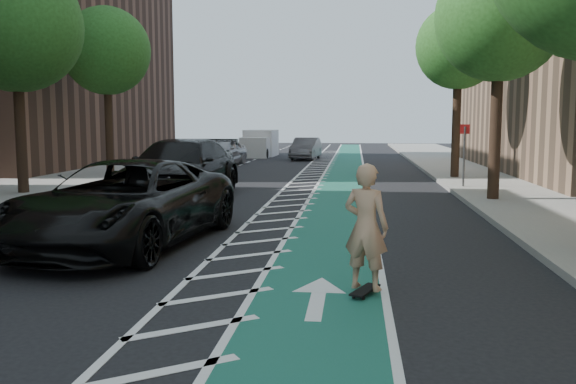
# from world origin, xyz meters

# --- Properties ---
(ground) EXTENTS (120.00, 120.00, 0.00)m
(ground) POSITION_xyz_m (0.00, 0.00, 0.00)
(ground) COLOR black
(ground) RESTS_ON ground
(bike_lane) EXTENTS (2.00, 90.00, 0.01)m
(bike_lane) POSITION_xyz_m (3.00, 10.00, 0.01)
(bike_lane) COLOR #1A5C42
(bike_lane) RESTS_ON ground
(buffer_strip) EXTENTS (1.40, 90.00, 0.01)m
(buffer_strip) POSITION_xyz_m (1.50, 10.00, 0.01)
(buffer_strip) COLOR silver
(buffer_strip) RESTS_ON ground
(sidewalk_right) EXTENTS (5.00, 90.00, 0.15)m
(sidewalk_right) POSITION_xyz_m (9.50, 10.00, 0.07)
(sidewalk_right) COLOR gray
(sidewalk_right) RESTS_ON ground
(sidewalk_left) EXTENTS (5.00, 90.00, 0.15)m
(sidewalk_left) POSITION_xyz_m (-9.50, 10.00, 0.07)
(sidewalk_left) COLOR gray
(sidewalk_left) RESTS_ON ground
(curb_right) EXTENTS (0.12, 90.00, 0.16)m
(curb_right) POSITION_xyz_m (7.05, 10.00, 0.08)
(curb_right) COLOR gray
(curb_right) RESTS_ON ground
(curb_left) EXTENTS (0.12, 90.00, 0.16)m
(curb_left) POSITION_xyz_m (-7.05, 10.00, 0.08)
(curb_left) COLOR gray
(curb_left) RESTS_ON ground
(building_left_far) EXTENTS (14.00, 22.00, 18.00)m
(building_left_far) POSITION_xyz_m (-17.50, 24.00, 9.00)
(building_left_far) COLOR brown
(building_left_far) RESTS_ON ground
(tree_r_c) EXTENTS (4.20, 4.20, 7.90)m
(tree_r_c) POSITION_xyz_m (7.90, 8.00, 5.77)
(tree_r_c) COLOR #382619
(tree_r_c) RESTS_ON ground
(tree_l_c) EXTENTS (4.20, 4.20, 7.90)m
(tree_l_c) POSITION_xyz_m (-7.90, 8.00, 5.77)
(tree_l_c) COLOR #382619
(tree_l_c) RESTS_ON ground
(tree_r_d) EXTENTS (4.20, 4.20, 7.90)m
(tree_r_d) POSITION_xyz_m (7.90, 16.00, 5.77)
(tree_r_d) COLOR #382619
(tree_r_d) RESTS_ON ground
(tree_l_d) EXTENTS (4.20, 4.20, 7.90)m
(tree_l_d) POSITION_xyz_m (-7.90, 16.00, 5.77)
(tree_l_d) COLOR #382619
(tree_l_d) RESTS_ON ground
(sign_post) EXTENTS (0.35, 0.08, 2.47)m
(sign_post) POSITION_xyz_m (7.60, 12.00, 1.35)
(sign_post) COLOR #4C4C4C
(sign_post) RESTS_ON ground
(skateboard) EXTENTS (0.49, 0.77, 0.10)m
(skateboard) POSITION_xyz_m (3.70, -2.48, 0.08)
(skateboard) COLOR black
(skateboard) RESTS_ON ground
(skateboarder) EXTENTS (0.82, 0.69, 1.90)m
(skateboarder) POSITION_xyz_m (3.70, -2.48, 1.05)
(skateboarder) COLOR tan
(skateboarder) RESTS_ON skateboard
(suv_near) EXTENTS (3.71, 6.77, 1.80)m
(suv_near) POSITION_xyz_m (-1.26, 0.71, 0.90)
(suv_near) COLOR black
(suv_near) RESTS_ON ground
(suv_far) EXTENTS (3.19, 7.02, 1.99)m
(suv_far) POSITION_xyz_m (-2.34, 8.42, 1.00)
(suv_far) COLOR black
(suv_far) RESTS_ON ground
(car_silver) EXTENTS (2.51, 4.96, 1.62)m
(car_silver) POSITION_xyz_m (-4.22, 23.40, 0.81)
(car_silver) COLOR #A5A5AA
(car_silver) RESTS_ON ground
(car_grey) EXTENTS (1.93, 4.56, 1.46)m
(car_grey) POSITION_xyz_m (0.20, 29.55, 0.73)
(car_grey) COLOR #5B5A5F
(car_grey) RESTS_ON ground
(box_truck) EXTENTS (2.24, 4.69, 1.92)m
(box_truck) POSITION_xyz_m (-3.43, 32.51, 0.89)
(box_truck) COLOR silver
(box_truck) RESTS_ON ground
(barrel_a) EXTENTS (0.69, 0.69, 0.94)m
(barrel_a) POSITION_xyz_m (-2.85, 4.65, 0.44)
(barrel_a) COLOR orange
(barrel_a) RESTS_ON ground
(barrel_b) EXTENTS (0.58, 0.58, 0.80)m
(barrel_b) POSITION_xyz_m (-1.80, 10.80, 0.38)
(barrel_b) COLOR #FD4F0D
(barrel_b) RESTS_ON ground
(barrel_c) EXTENTS (0.65, 0.65, 0.89)m
(barrel_c) POSITION_xyz_m (-3.04, 15.19, 0.42)
(barrel_c) COLOR orange
(barrel_c) RESTS_ON ground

